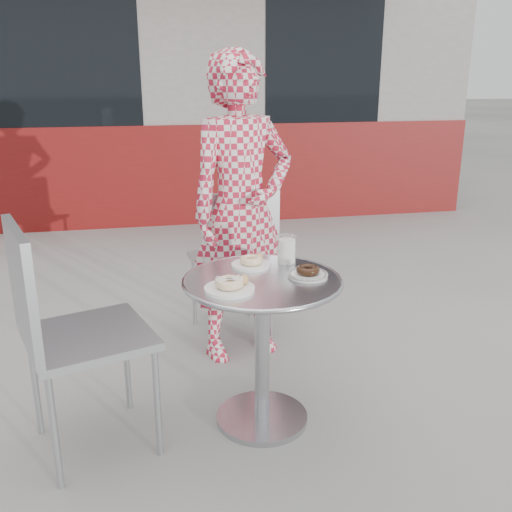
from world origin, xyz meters
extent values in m
plane|color=#9D9A95|center=(0.00, 0.00, 0.00)|extent=(60.00, 60.00, 0.00)
cube|color=gray|center=(0.00, 5.60, 1.50)|extent=(6.00, 4.00, 3.00)
cube|color=maroon|center=(0.00, 3.68, 0.50)|extent=(6.02, 0.20, 1.00)
cube|color=black|center=(-1.20, 3.61, 1.70)|extent=(1.60, 0.04, 1.40)
cube|color=black|center=(1.40, 3.61, 1.70)|extent=(1.20, 0.04, 1.40)
cylinder|color=silver|center=(0.00, 0.04, 0.01)|extent=(0.41, 0.41, 0.03)
cylinder|color=silver|center=(0.00, 0.04, 0.34)|extent=(0.06, 0.06, 0.65)
cylinder|color=silver|center=(0.00, 0.04, 0.67)|extent=(0.65, 0.65, 0.02)
torus|color=silver|center=(0.00, 0.04, 0.67)|extent=(0.67, 0.67, 0.02)
cube|color=#A7A9AE|center=(0.02, 0.98, 0.45)|extent=(0.48, 0.48, 0.03)
cube|color=#A7A9AE|center=(0.05, 0.78, 0.68)|extent=(0.42, 0.09, 0.42)
cube|color=#A7A9AE|center=(-0.71, 0.02, 0.49)|extent=(0.58, 0.58, 0.03)
cube|color=#A7A9AE|center=(-0.92, -0.05, 0.74)|extent=(0.17, 0.45, 0.46)
imported|color=#B31B34|center=(0.04, 0.73, 0.80)|extent=(0.67, 0.54, 1.60)
cylinder|color=white|center=(-0.02, 0.21, 0.68)|extent=(0.17, 0.17, 0.01)
torus|color=tan|center=(-0.02, 0.21, 0.70)|extent=(0.10, 0.10, 0.03)
sphere|color=#B77A3F|center=(0.02, 0.24, 0.70)|extent=(0.03, 0.03, 0.03)
cylinder|color=white|center=(-0.16, -0.06, 0.68)|extent=(0.20, 0.20, 0.01)
torus|color=tan|center=(-0.16, -0.06, 0.71)|extent=(0.11, 0.11, 0.04)
sphere|color=#B77A3F|center=(-0.10, -0.04, 0.71)|extent=(0.04, 0.04, 0.04)
cylinder|color=white|center=(0.19, 0.03, 0.68)|extent=(0.16, 0.16, 0.01)
torus|color=black|center=(0.19, 0.03, 0.70)|extent=(0.10, 0.10, 0.03)
torus|color=black|center=(0.19, 0.03, 0.68)|extent=(0.17, 0.17, 0.01)
cylinder|color=white|center=(0.15, 0.22, 0.73)|extent=(0.07, 0.07, 0.11)
cylinder|color=white|center=(0.15, 0.22, 0.74)|extent=(0.08, 0.08, 0.13)
camera|label=1|loc=(-0.48, -2.11, 1.48)|focal=40.00mm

